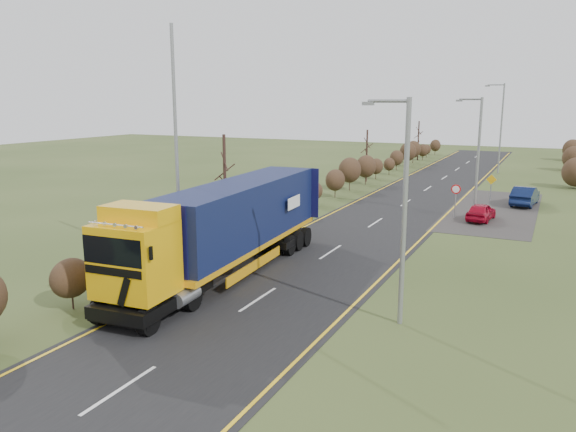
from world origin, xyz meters
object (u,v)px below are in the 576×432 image
Objects in this scene: car_blue_sedan at (525,196)px; streetlight_near at (402,204)px; speed_sign at (456,195)px; lorry at (228,224)px; car_red_hatchback at (481,212)px.

streetlight_near reaches higher than car_blue_sedan.
lorry is at bearing -112.24° from speed_sign.
speed_sign reaches higher than car_red_hatchback.
lorry is 4.44× the size of car_red_hatchback.
streetlight_near is at bearing -18.34° from lorry.
car_blue_sedan is 0.55× the size of streetlight_near.
car_red_hatchback is 0.43× the size of streetlight_near.
car_blue_sedan is 1.90× the size of speed_sign.
car_red_hatchback is 7.60m from car_blue_sedan.
car_blue_sedan is at bearing 61.80° from lorry.
lorry is 9.01m from streetlight_near.
car_blue_sedan is 8.21m from speed_sign.
lorry reaches higher than car_red_hatchback.
lorry reaches higher than speed_sign.
car_red_hatchback is (8.92, 17.45, -1.84)m from lorry.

